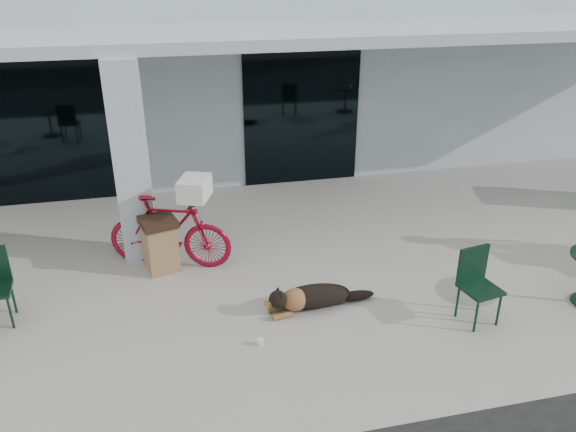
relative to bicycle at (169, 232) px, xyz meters
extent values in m
plane|color=#A4A19A|center=(1.05, -1.90, -0.58)|extent=(80.00, 80.00, 0.00)
cube|color=silver|center=(1.05, 6.60, 1.67)|extent=(22.00, 7.00, 4.50)
cube|color=black|center=(-2.15, 3.08, 0.77)|extent=(2.80, 0.06, 2.70)
cube|color=black|center=(2.85, 3.08, 0.77)|extent=(2.40, 0.06, 2.70)
cube|color=silver|center=(-0.45, 0.40, 0.98)|extent=(0.50, 0.50, 3.12)
cube|color=silver|center=(1.05, 1.70, 2.63)|extent=(22.00, 2.80, 0.18)
imported|color=maroon|center=(0.00, 0.00, 0.00)|extent=(1.99, 1.18, 1.15)
cube|color=white|center=(0.42, -0.16, 0.73)|extent=(0.56, 0.64, 0.32)
cylinder|color=white|center=(0.98, -2.28, -0.53)|extent=(0.09, 0.09, 0.09)
camera|label=1|loc=(0.05, -7.85, 3.79)|focal=35.00mm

